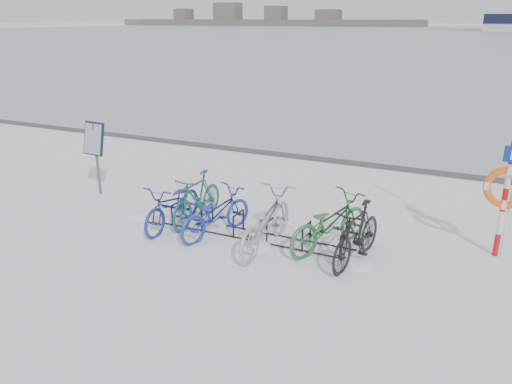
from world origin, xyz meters
The scene contains 14 objects.
ground centered at (0.00, 0.00, 0.00)m, with size 900.00×900.00×0.00m, color white.
ice_sheet centered at (0.00, 155.00, 0.01)m, with size 400.00×298.00×0.02m, color #A1AFB6.
quay_edge centered at (0.00, 5.90, 0.05)m, with size 400.00×0.25×0.10m, color #3F3F42.
bike_rack centered at (0.00, 0.00, 0.18)m, with size 4.00×0.48×0.46m.
info_board centered at (-4.56, 0.68, 1.29)m, with size 0.62×0.29×1.79m.
lifebuoy_station centered at (4.34, 1.07, 1.33)m, with size 0.76×0.22×3.96m.
shoreline centered at (-122.02, 260.00, 2.79)m, with size 180.00×12.00×9.50m.
bike_0 centered at (-1.76, -0.21, 0.50)m, with size 0.66×1.90×1.00m, color navy.
bike_1 centered at (-1.44, 0.21, 0.55)m, with size 0.52×1.83×1.10m, color #1C555F.
bike_2 centered at (-0.76, -0.21, 0.48)m, with size 0.64×1.84×0.97m, color #2132B1.
bike_3 centered at (0.38, -0.33, 0.56)m, with size 0.74×2.14×1.12m, color #A3A4AB.
bike_4 centered at (1.47, 0.16, 0.54)m, with size 0.71×2.04×1.07m, color #2D693D.
bike_5 centered at (2.07, -0.18, 0.55)m, with size 0.52×1.83×1.10m, color black.
snow_drifts centered at (-0.01, -0.19, 0.00)m, with size 5.36×1.62×0.21m.
Camera 1 is at (3.88, -8.18, 4.10)m, focal length 35.00 mm.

